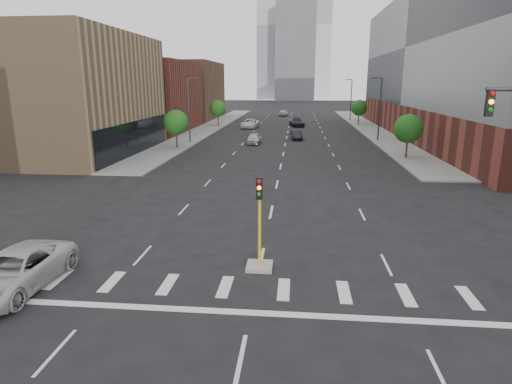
# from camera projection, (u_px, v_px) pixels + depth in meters

# --- Properties ---
(sidewalk_left_far) EXTENTS (5.00, 92.00, 0.15)m
(sidewalk_left_far) POSITION_uv_depth(u_px,v_px,m) (212.00, 126.00, 84.03)
(sidewalk_left_far) COLOR gray
(sidewalk_left_far) RESTS_ON ground
(sidewalk_right_far) EXTENTS (5.00, 92.00, 0.15)m
(sidewalk_right_far) POSITION_uv_depth(u_px,v_px,m) (368.00, 127.00, 81.26)
(sidewalk_right_far) COLOR gray
(sidewalk_right_far) RESTS_ON ground
(building_left_mid) EXTENTS (20.00, 24.00, 14.00)m
(building_left_mid) POSITION_uv_depth(u_px,v_px,m) (52.00, 95.00, 50.68)
(building_left_mid) COLOR #9B7B57
(building_left_mid) RESTS_ON ground
(building_left_far_a) EXTENTS (20.00, 22.00, 12.00)m
(building_left_far_a) POSITION_uv_depth(u_px,v_px,m) (134.00, 96.00, 75.99)
(building_left_far_a) COLOR brown
(building_left_far_a) RESTS_ON ground
(building_left_far_b) EXTENTS (20.00, 24.00, 13.00)m
(building_left_far_b) POSITION_uv_depth(u_px,v_px,m) (174.00, 91.00, 100.93)
(building_left_far_b) COLOR brown
(building_left_far_b) RESTS_ON ground
(building_right_main) EXTENTS (24.00, 70.00, 22.00)m
(building_right_main) POSITION_uv_depth(u_px,v_px,m) (486.00, 64.00, 63.71)
(building_right_main) COLOR brown
(building_right_main) RESTS_ON ground
(tower_left) EXTENTS (22.00, 22.00, 70.00)m
(tower_left) POSITION_uv_depth(u_px,v_px,m) (280.00, 28.00, 215.40)
(tower_left) COLOR #B2B7BC
(tower_left) RESTS_ON ground
(tower_right) EXTENTS (20.00, 20.00, 80.00)m
(tower_right) POSITION_uv_depth(u_px,v_px,m) (314.00, 27.00, 251.05)
(tower_right) COLOR #B2B7BC
(tower_right) RESTS_ON ground
(tower_mid) EXTENTS (18.00, 18.00, 44.00)m
(tower_mid) POSITION_uv_depth(u_px,v_px,m) (295.00, 52.00, 198.63)
(tower_mid) COLOR slate
(tower_mid) RESTS_ON ground
(median_traffic_signal) EXTENTS (1.20, 1.20, 4.40)m
(median_traffic_signal) POSITION_uv_depth(u_px,v_px,m) (259.00, 249.00, 19.73)
(median_traffic_signal) COLOR #999993
(median_traffic_signal) RESTS_ON ground
(streetlight_right_a) EXTENTS (1.60, 0.22, 9.07)m
(streetlight_right_a) POSITION_uv_depth(u_px,v_px,m) (379.00, 107.00, 61.86)
(streetlight_right_a) COLOR #2D2D30
(streetlight_right_a) RESTS_ON ground
(streetlight_right_b) EXTENTS (1.60, 0.22, 9.07)m
(streetlight_right_b) POSITION_uv_depth(u_px,v_px,m) (351.00, 98.00, 95.60)
(streetlight_right_b) COLOR #2D2D30
(streetlight_right_b) RESTS_ON ground
(streetlight_left) EXTENTS (1.60, 0.22, 9.07)m
(streetlight_left) POSITION_uv_depth(u_px,v_px,m) (189.00, 108.00, 59.51)
(streetlight_left) COLOR #2D2D30
(streetlight_left) RESTS_ON ground
(tree_left_near) EXTENTS (3.20, 3.20, 4.85)m
(tree_left_near) POSITION_uv_depth(u_px,v_px,m) (176.00, 122.00, 55.15)
(tree_left_near) COLOR #382619
(tree_left_near) RESTS_ON ground
(tree_left_far) EXTENTS (3.20, 3.20, 4.85)m
(tree_left_far) POSITION_uv_depth(u_px,v_px,m) (218.00, 109.00, 84.07)
(tree_left_far) COLOR #382619
(tree_left_far) RESTS_ON ground
(tree_right_near) EXTENTS (3.20, 3.20, 4.85)m
(tree_right_near) POSITION_uv_depth(u_px,v_px,m) (408.00, 129.00, 47.75)
(tree_right_near) COLOR #382619
(tree_right_near) RESTS_ON ground
(tree_right_far) EXTENTS (3.20, 3.20, 4.85)m
(tree_right_far) POSITION_uv_depth(u_px,v_px,m) (359.00, 108.00, 86.31)
(tree_right_far) COLOR #382619
(tree_right_far) RESTS_ON ground
(car_near_left) EXTENTS (1.86, 4.40, 1.49)m
(car_near_left) POSITION_uv_depth(u_px,v_px,m) (254.00, 139.00, 60.11)
(car_near_left) COLOR #ADAEB2
(car_near_left) RESTS_ON ground
(car_mid_right) EXTENTS (1.96, 4.41, 1.41)m
(car_mid_right) POSITION_uv_depth(u_px,v_px,m) (296.00, 135.00, 64.83)
(car_mid_right) COLOR #222228
(car_mid_right) RESTS_ON ground
(car_far_left) EXTENTS (3.09, 6.28, 1.71)m
(car_far_left) POSITION_uv_depth(u_px,v_px,m) (250.00, 123.00, 80.71)
(car_far_left) COLOR silver
(car_far_left) RESTS_ON ground
(car_deep_right) EXTENTS (3.28, 6.10, 1.68)m
(car_deep_right) POSITION_uv_depth(u_px,v_px,m) (297.00, 122.00, 83.58)
(car_deep_right) COLOR black
(car_deep_right) RESTS_ON ground
(car_distant) EXTENTS (2.58, 5.01, 1.63)m
(car_distant) POSITION_uv_depth(u_px,v_px,m) (284.00, 113.00, 108.97)
(car_distant) COLOR #9C9CA0
(car_distant) RESTS_ON ground
(parked_minivan) EXTENTS (2.93, 5.99, 1.64)m
(parked_minivan) POSITION_uv_depth(u_px,v_px,m) (15.00, 271.00, 17.83)
(parked_minivan) COLOR #B9B9B9
(parked_minivan) RESTS_ON ground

